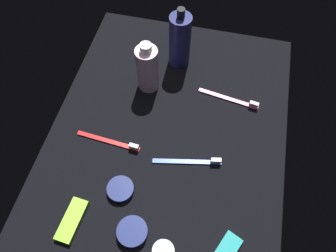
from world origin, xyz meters
TOP-DOWN VIEW (x-y plane):
  - ground_plane at (0.00, 0.00)cm, footprint 84.00×64.00cm
  - lotion_bottle at (-25.77, -2.40)cm, footprint 6.43×6.43cm
  - bodywash_bottle at (-14.42, -9.26)cm, footprint 6.26×6.26cm
  - toothbrush_pink at (-14.39, 15.82)cm, footprint 3.92×17.97cm
  - toothbrush_blue at (7.65, 7.98)cm, footprint 4.70×17.89cm
  - toothbrush_red at (6.79, -13.94)cm, footprint 2.51×18.04cm
  - snack_bar_lime at (28.91, -16.59)cm, footprint 10.72×4.92cm
  - cream_tin_left at (28.32, -1.92)cm, footprint 7.17×7.17cm
  - cream_tin_right at (19.12, -7.67)cm, footprint 6.68×6.68cm

SIDE VIEW (x-z plane):
  - ground_plane at x=0.00cm, z-range -1.20..0.00cm
  - toothbrush_pink at x=-14.39cm, z-range -0.44..1.66cm
  - toothbrush_blue at x=7.65cm, z-range -0.44..1.66cm
  - toothbrush_red at x=6.79cm, z-range -0.44..1.66cm
  - snack_bar_lime at x=28.91cm, z-range 0.00..1.50cm
  - cream_tin_right at x=19.12cm, z-range 0.00..1.72cm
  - cream_tin_left at x=28.32cm, z-range 0.00..2.15cm
  - bodywash_bottle at x=-14.42cm, z-range -0.78..15.95cm
  - lotion_bottle at x=-25.77cm, z-range -1.21..18.89cm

